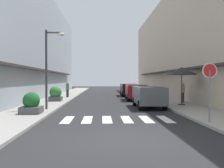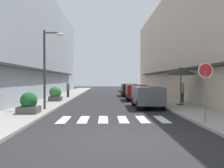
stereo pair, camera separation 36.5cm
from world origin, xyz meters
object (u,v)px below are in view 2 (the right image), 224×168
object	(u,v)px
cafe_umbrella	(181,71)
planter_corner	(29,104)
parked_car_near	(147,95)
planter_midblock	(55,94)
parked_car_mid	(136,91)
pedestrian_walking_far	(68,89)
street_lamp	(48,60)
round_street_sign	(205,77)
planter_far	(148,91)
parked_car_far	(129,88)
pedestrian_walking_near	(182,92)

from	to	relation	value
cafe_umbrella	planter_corner	distance (m)	10.57
parked_car_near	planter_midblock	bearing A→B (deg)	147.94
parked_car_mid	cafe_umbrella	distance (m)	6.31
planter_midblock	pedestrian_walking_far	xyz separation A→B (m)	(0.40, 4.50, 0.25)
street_lamp	cafe_umbrella	world-z (taller)	street_lamp
street_lamp	planter_corner	distance (m)	3.21
pedestrian_walking_far	round_street_sign	bearing A→B (deg)	170.60
round_street_sign	planter_far	size ratio (longest dim) A/B	2.23
parked_car_far	pedestrian_walking_far	xyz separation A→B (m)	(-6.74, -3.35, 0.04)
parked_car_mid	planter_corner	distance (m)	11.93
parked_car_far	pedestrian_walking_far	size ratio (longest dim) A/B	2.70
round_street_sign	parked_car_mid	bearing A→B (deg)	96.10
planter_far	pedestrian_walking_far	xyz separation A→B (m)	(-8.75, -2.18, 0.32)
planter_corner	planter_midblock	xyz separation A→B (m)	(-0.15, 7.83, 0.08)
street_lamp	pedestrian_walking_far	distance (m)	10.62
street_lamp	pedestrian_walking_far	xyz separation A→B (m)	(-0.33, 10.39, -2.16)
parked_car_near	planter_far	bearing A→B (deg)	79.77
cafe_umbrella	parked_car_mid	bearing A→B (deg)	114.74
parked_car_near	pedestrian_walking_near	size ratio (longest dim) A/B	2.54
parked_car_mid	planter_corner	bearing A→B (deg)	-125.91
parked_car_mid	round_street_sign	world-z (taller)	round_street_sign
parked_car_far	planter_corner	size ratio (longest dim) A/B	3.81
planter_corner	planter_midblock	distance (m)	7.83
street_lamp	parked_car_near	bearing A→B (deg)	12.51
parked_car_mid	cafe_umbrella	xyz separation A→B (m)	(2.55, -5.54, 1.63)
parked_car_mid	planter_midblock	xyz separation A→B (m)	(-7.14, -1.83, -0.21)
pedestrian_walking_near	parked_car_far	bearing A→B (deg)	-140.11
pedestrian_walking_near	round_street_sign	bearing A→B (deg)	10.20
parked_car_mid	pedestrian_walking_far	world-z (taller)	pedestrian_walking_far
round_street_sign	planter_far	distance (m)	17.68
cafe_umbrella	planter_midblock	xyz separation A→B (m)	(-9.69, 3.71, -1.84)
parked_car_mid	parked_car_far	world-z (taller)	same
planter_far	street_lamp	bearing A→B (deg)	-123.83
parked_car_near	street_lamp	bearing A→B (deg)	-167.49
round_street_sign	cafe_umbrella	size ratio (longest dim) A/B	0.93
street_lamp	pedestrian_walking_far	world-z (taller)	street_lamp
parked_car_mid	planter_far	size ratio (longest dim) A/B	3.53
parked_car_far	parked_car_mid	bearing A→B (deg)	-90.00
street_lamp	parked_car_mid	bearing A→B (deg)	50.29
round_street_sign	planter_far	bearing A→B (deg)	87.89
parked_car_mid	parked_car_near	bearing A→B (deg)	-90.00
parked_car_near	pedestrian_walking_far	bearing A→B (deg)	126.94
parked_car_near	street_lamp	distance (m)	6.93
street_lamp	planter_midblock	world-z (taller)	street_lamp
parked_car_mid	planter_midblock	distance (m)	7.37
parked_car_mid	street_lamp	xyz separation A→B (m)	(-6.41, -7.72, 2.21)
parked_car_near	planter_far	distance (m)	11.33
parked_car_far	cafe_umbrella	world-z (taller)	cafe_umbrella
parked_car_far	planter_midblock	distance (m)	10.61
pedestrian_walking_far	parked_car_mid	bearing A→B (deg)	-148.70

